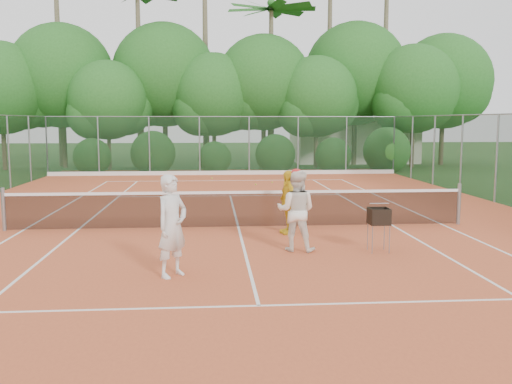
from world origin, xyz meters
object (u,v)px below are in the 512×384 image
(player_white, at_px, (172,226))
(player_yellow, at_px, (288,202))
(ball_hopper, at_px, (379,217))
(player_center_grp, at_px, (296,210))

(player_white, distance_m, player_yellow, 4.53)
(player_yellow, height_order, ball_hopper, player_yellow)
(player_yellow, relative_size, ball_hopper, 1.67)
(player_white, bearing_deg, player_center_grp, -12.07)
(player_center_grp, distance_m, player_yellow, 1.86)
(ball_hopper, bearing_deg, player_center_grp, 159.31)
(ball_hopper, bearing_deg, player_white, -171.83)
(player_white, xyz_separation_m, ball_hopper, (4.23, 1.61, -0.17))
(player_center_grp, height_order, ball_hopper, player_center_grp)
(player_yellow, xyz_separation_m, ball_hopper, (1.65, -2.10, -0.04))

